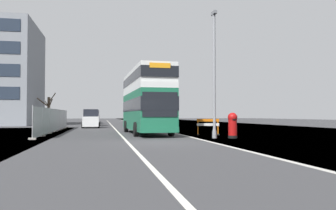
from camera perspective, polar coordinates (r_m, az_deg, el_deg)
The scene contains 10 objects.
ground at distance 19.32m, azimuth -0.24°, elevation -6.17°, with size 140.00×280.00×0.10m.
double_decker_bus at distance 27.92m, azimuth -3.60°, elevation 0.73°, with size 3.06×11.43×4.95m.
lamppost_foreground at distance 22.74m, azimuth 7.51°, elevation 4.34°, with size 0.29×0.70×8.15m.
red_pillar_postbox at distance 22.82m, azimuth 10.42°, elevation -3.08°, with size 0.61×0.61×1.64m.
roadworks_barrier at distance 26.33m, azimuth 6.49°, elevation -3.20°, with size 1.68×0.70×1.19m.
construction_site_fence at distance 32.70m, azimuth -17.86°, elevation -2.42°, with size 0.44×20.60×2.06m.
car_oncoming_near at distance 41.92m, azimuth -12.38°, elevation -2.27°, with size 1.99×3.85×2.15m.
car_receding_mid at distance 50.21m, azimuth -12.06°, elevation -2.14°, with size 1.97×4.20×2.15m.
car_receding_far at distance 59.50m, azimuth -12.08°, elevation -2.07°, with size 1.98×3.83×2.16m.
bare_tree_far_verge_near at distance 57.75m, azimuth -18.80°, elevation -0.56°, with size 2.74×2.01×4.98m.
Camera 1 is at (-2.86, -18.87, 1.47)m, focal length 37.61 mm.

